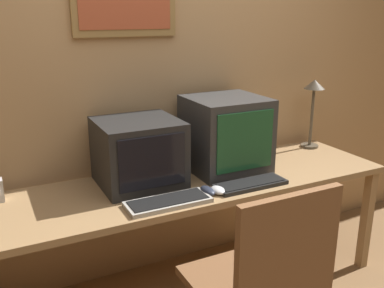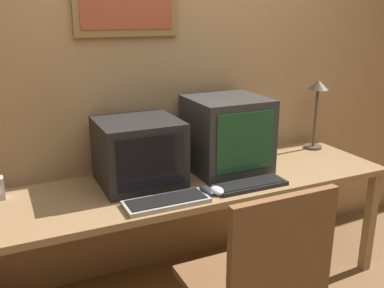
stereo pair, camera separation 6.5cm
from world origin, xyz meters
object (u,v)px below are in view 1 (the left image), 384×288
object	(u,v)px
mouse_near_keyboard	(218,190)
keyboard_side	(251,184)
desk_lamp	(313,97)
monitor_left	(139,152)
keyboard_main	(168,202)
mouse_far_corner	(207,191)
monitor_right	(226,134)

from	to	relation	value
mouse_near_keyboard	keyboard_side	bearing A→B (deg)	0.78
keyboard_side	desk_lamp	xyz separation A→B (m)	(0.78, 0.41, 0.35)
monitor_left	keyboard_main	distance (m)	0.37
desk_lamp	mouse_near_keyboard	bearing A→B (deg)	-157.16
keyboard_main	keyboard_side	world-z (taller)	same
mouse_near_keyboard	mouse_far_corner	xyz separation A→B (m)	(-0.06, 0.01, 0.00)
monitor_left	keyboard_main	xyz separation A→B (m)	(0.03, -0.32, -0.17)
monitor_left	desk_lamp	size ratio (longest dim) A/B	0.91
mouse_near_keyboard	desk_lamp	bearing A→B (deg)	22.84
keyboard_main	keyboard_side	bearing A→B (deg)	1.00
keyboard_main	mouse_near_keyboard	xyz separation A→B (m)	(0.29, 0.01, 0.00)
mouse_near_keyboard	monitor_left	bearing A→B (deg)	135.07
monitor_right	keyboard_side	bearing A→B (deg)	-93.33
monitor_left	mouse_near_keyboard	bearing A→B (deg)	-44.93
monitor_left	keyboard_side	xyz separation A→B (m)	(0.53, -0.32, -0.17)
monitor_right	keyboard_side	xyz separation A→B (m)	(-0.02, -0.30, -0.21)
keyboard_side	monitor_right	bearing A→B (deg)	86.67
monitor_right	keyboard_main	xyz separation A→B (m)	(-0.51, -0.31, -0.21)
monitor_left	keyboard_side	distance (m)	0.64
monitor_right	keyboard_main	bearing A→B (deg)	-148.67
monitor_left	monitor_right	bearing A→B (deg)	-1.38
monitor_right	keyboard_side	size ratio (longest dim) A/B	1.07
monitor_right	keyboard_main	distance (m)	0.63
monitor_right	desk_lamp	xyz separation A→B (m)	(0.76, 0.11, 0.14)
desk_lamp	mouse_far_corner	bearing A→B (deg)	-158.93
monitor_left	keyboard_side	world-z (taller)	monitor_left
keyboard_side	keyboard_main	bearing A→B (deg)	-179.00
monitor_right	desk_lamp	size ratio (longest dim) A/B	0.92
keyboard_side	desk_lamp	world-z (taller)	desk_lamp
monitor_right	keyboard_side	distance (m)	0.37
keyboard_main	keyboard_side	size ratio (longest dim) A/B	1.04
keyboard_side	mouse_near_keyboard	xyz separation A→B (m)	(-0.21, -0.00, 0.00)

